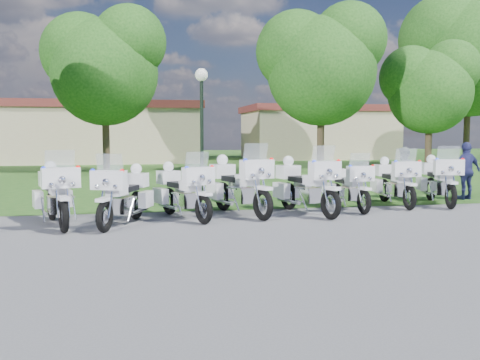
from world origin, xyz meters
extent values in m
plane|color=#5B5B61|center=(0.00, 0.00, 0.00)|extent=(100.00, 100.00, 0.00)
cube|color=#24561B|center=(0.00, 27.00, 0.00)|extent=(100.00, 48.00, 0.01)
torus|color=black|center=(-4.46, 0.54, 0.34)|extent=(0.32, 0.71, 0.70)
torus|color=black|center=(-4.94, 2.24, 0.34)|extent=(0.32, 0.71, 0.70)
cube|color=white|center=(-4.45, 0.52, 0.71)|extent=(0.31, 0.49, 0.07)
cube|color=white|center=(-4.52, 0.77, 1.10)|extent=(0.79, 0.45, 0.42)
cube|color=silver|center=(-4.54, 0.83, 1.46)|extent=(0.60, 0.28, 0.39)
sphere|color=red|center=(-4.18, 0.80, 1.29)|extent=(0.09, 0.09, 0.09)
sphere|color=#1426E5|center=(-4.83, 0.61, 1.29)|extent=(0.09, 0.09, 0.09)
cube|color=silver|center=(-4.71, 1.41, 0.47)|extent=(0.50, 0.66, 0.35)
cube|color=white|center=(-4.64, 1.17, 0.83)|extent=(0.47, 0.61, 0.23)
cube|color=black|center=(-4.79, 1.71, 0.81)|extent=(0.52, 0.72, 0.13)
cube|color=white|center=(-4.60, 2.18, 0.52)|extent=(0.33, 0.57, 0.38)
cube|color=white|center=(-5.20, 2.01, 0.52)|extent=(0.33, 0.57, 0.38)
cube|color=white|center=(-4.95, 2.27, 0.96)|extent=(0.60, 0.54, 0.33)
sphere|color=white|center=(-4.95, 2.27, 1.23)|extent=(0.27, 0.27, 0.27)
torus|color=black|center=(-3.65, 0.43, 0.33)|extent=(0.36, 0.67, 0.67)
torus|color=black|center=(-3.03, 2.00, 0.33)|extent=(0.36, 0.67, 0.67)
cube|color=white|center=(-3.66, 0.41, 0.68)|extent=(0.33, 0.47, 0.07)
cube|color=white|center=(-3.57, 0.64, 1.05)|extent=(0.75, 0.49, 0.40)
cube|color=silver|center=(-3.55, 0.70, 1.39)|extent=(0.56, 0.32, 0.37)
sphere|color=red|center=(-3.30, 0.47, 1.23)|extent=(0.09, 0.09, 0.09)
sphere|color=#1426E5|center=(-3.89, 0.70, 1.23)|extent=(0.09, 0.09, 0.09)
cube|color=silver|center=(-3.34, 1.23, 0.45)|extent=(0.52, 0.64, 0.34)
cube|color=white|center=(-3.42, 1.01, 0.80)|extent=(0.49, 0.60, 0.22)
cube|color=black|center=(-3.23, 1.51, 0.78)|extent=(0.54, 0.70, 0.12)
cube|color=white|center=(-2.81, 1.75, 0.50)|extent=(0.36, 0.55, 0.36)
cube|color=white|center=(-3.37, 1.97, 0.50)|extent=(0.36, 0.55, 0.36)
cube|color=white|center=(-3.02, 2.03, 0.92)|extent=(0.59, 0.55, 0.32)
sphere|color=white|center=(-3.02, 2.03, 1.17)|extent=(0.26, 0.26, 0.26)
torus|color=black|center=(-1.57, 1.05, 0.33)|extent=(0.38, 0.67, 0.67)
torus|color=black|center=(-2.24, 2.61, 0.33)|extent=(0.38, 0.67, 0.67)
cube|color=white|center=(-1.57, 1.03, 0.68)|extent=(0.34, 0.48, 0.07)
cube|color=white|center=(-1.66, 1.26, 1.05)|extent=(0.76, 0.50, 0.40)
cube|color=silver|center=(-1.69, 1.31, 1.40)|extent=(0.56, 0.33, 0.38)
sphere|color=red|center=(-1.35, 1.33, 1.24)|extent=(0.09, 0.09, 0.09)
sphere|color=#1426E5|center=(-1.93, 1.08, 1.24)|extent=(0.09, 0.09, 0.09)
cube|color=silver|center=(-1.91, 1.85, 0.45)|extent=(0.53, 0.65, 0.34)
cube|color=white|center=(-1.82, 1.62, 0.80)|extent=(0.50, 0.60, 0.22)
cube|color=black|center=(-2.03, 2.12, 0.78)|extent=(0.55, 0.70, 0.12)
cube|color=white|center=(-1.90, 2.59, 0.50)|extent=(0.37, 0.55, 0.36)
cube|color=white|center=(-2.45, 2.35, 0.50)|extent=(0.37, 0.55, 0.36)
cube|color=white|center=(-2.25, 2.64, 0.92)|extent=(0.60, 0.56, 0.32)
sphere|color=white|center=(-2.25, 2.64, 1.18)|extent=(0.26, 0.26, 0.26)
torus|color=black|center=(-0.18, 1.27, 0.37)|extent=(0.39, 0.75, 0.74)
torus|color=black|center=(-0.83, 3.05, 0.37)|extent=(0.39, 0.75, 0.74)
cube|color=white|center=(-0.18, 1.25, 0.76)|extent=(0.35, 0.53, 0.08)
cube|color=white|center=(-0.27, 1.51, 1.17)|extent=(0.84, 0.52, 0.44)
cube|color=silver|center=(-0.29, 1.57, 1.56)|extent=(0.63, 0.34, 0.42)
sphere|color=red|center=(0.09, 1.57, 1.38)|extent=(0.10, 0.10, 0.10)
sphere|color=#1426E5|center=(-0.58, 1.33, 1.38)|extent=(0.10, 0.10, 0.10)
cube|color=silver|center=(-0.51, 2.18, 0.50)|extent=(0.57, 0.71, 0.38)
cube|color=white|center=(-0.42, 1.93, 0.89)|extent=(0.53, 0.66, 0.24)
cube|color=black|center=(-0.63, 2.49, 0.87)|extent=(0.59, 0.78, 0.13)
cube|color=white|center=(-0.46, 3.00, 0.56)|extent=(0.39, 0.61, 0.40)
cube|color=white|center=(-1.09, 2.78, 0.56)|extent=(0.39, 0.61, 0.40)
cube|color=white|center=(-0.84, 3.08, 1.02)|extent=(0.65, 0.60, 0.36)
sphere|color=white|center=(-0.84, 3.08, 1.31)|extent=(0.29, 0.29, 0.29)
torus|color=black|center=(1.40, 1.13, 0.36)|extent=(0.33, 0.73, 0.72)
torus|color=black|center=(0.89, 2.89, 0.36)|extent=(0.33, 0.73, 0.72)
cube|color=white|center=(1.40, 1.11, 0.73)|extent=(0.32, 0.51, 0.08)
cube|color=white|center=(1.33, 1.37, 1.13)|extent=(0.82, 0.46, 0.43)
cube|color=silver|center=(1.31, 1.43, 1.51)|extent=(0.62, 0.29, 0.40)
sphere|color=red|center=(1.68, 1.40, 1.34)|extent=(0.10, 0.10, 0.10)
sphere|color=#1426E5|center=(1.01, 1.21, 1.34)|extent=(0.10, 0.10, 0.10)
cube|color=silver|center=(1.14, 2.03, 0.48)|extent=(0.52, 0.68, 0.37)
cube|color=white|center=(1.21, 1.78, 0.86)|extent=(0.49, 0.63, 0.24)
cube|color=black|center=(1.05, 2.34, 0.84)|extent=(0.54, 0.74, 0.13)
cube|color=white|center=(1.24, 2.82, 0.54)|extent=(0.34, 0.59, 0.39)
cube|color=white|center=(0.62, 2.65, 0.54)|extent=(0.34, 0.59, 0.39)
cube|color=white|center=(0.88, 2.92, 0.99)|extent=(0.62, 0.56, 0.34)
sphere|color=white|center=(0.88, 2.92, 1.27)|extent=(0.28, 0.28, 0.28)
torus|color=black|center=(2.49, 1.74, 0.31)|extent=(0.16, 0.64, 0.63)
torus|color=black|center=(2.39, 3.34, 0.31)|extent=(0.16, 0.64, 0.63)
cube|color=white|center=(2.49, 1.72, 0.64)|extent=(0.19, 0.43, 0.07)
cube|color=white|center=(2.47, 1.95, 0.99)|extent=(0.69, 0.27, 0.38)
cube|color=silver|center=(2.47, 2.01, 1.33)|extent=(0.54, 0.14, 0.36)
sphere|color=red|center=(2.78, 1.91, 1.17)|extent=(0.09, 0.09, 0.09)
sphere|color=#1426E5|center=(2.17, 1.88, 1.17)|extent=(0.09, 0.09, 0.09)
cube|color=silver|center=(2.44, 2.56, 0.43)|extent=(0.35, 0.55, 0.32)
cube|color=white|center=(2.45, 2.33, 0.76)|extent=(0.33, 0.51, 0.21)
cube|color=black|center=(2.42, 2.84, 0.74)|extent=(0.35, 0.60, 0.11)
cube|color=white|center=(2.69, 3.22, 0.47)|extent=(0.20, 0.50, 0.34)
cube|color=white|center=(2.12, 3.19, 0.47)|extent=(0.20, 0.50, 0.34)
cube|color=white|center=(2.39, 3.37, 0.87)|extent=(0.48, 0.40, 0.30)
sphere|color=white|center=(2.39, 3.37, 1.12)|extent=(0.25, 0.25, 0.25)
torus|color=black|center=(3.94, 2.18, 0.33)|extent=(0.18, 0.68, 0.67)
torus|color=black|center=(4.06, 3.89, 0.33)|extent=(0.18, 0.68, 0.67)
cube|color=white|center=(3.94, 2.16, 0.68)|extent=(0.21, 0.45, 0.07)
cube|color=white|center=(3.96, 2.41, 1.06)|extent=(0.74, 0.29, 0.40)
cube|color=silver|center=(3.96, 2.47, 1.41)|extent=(0.57, 0.16, 0.38)
sphere|color=red|center=(4.28, 2.33, 1.25)|extent=(0.09, 0.09, 0.09)
sphere|color=#1426E5|center=(3.63, 2.38, 1.25)|extent=(0.09, 0.09, 0.09)
cube|color=silver|center=(4.00, 3.06, 0.45)|extent=(0.38, 0.59, 0.34)
cube|color=white|center=(3.99, 2.81, 0.81)|extent=(0.36, 0.55, 0.22)
cube|color=black|center=(4.03, 3.36, 0.79)|extent=(0.39, 0.65, 0.12)
cube|color=white|center=(4.36, 3.72, 0.50)|extent=(0.22, 0.54, 0.36)
cube|color=white|center=(3.75, 3.76, 0.50)|extent=(0.22, 0.54, 0.36)
cube|color=white|center=(4.07, 3.92, 0.93)|extent=(0.51, 0.44, 0.32)
sphere|color=white|center=(4.07, 3.92, 1.19)|extent=(0.26, 0.26, 0.26)
torus|color=black|center=(5.11, 2.16, 0.34)|extent=(0.30, 0.71, 0.70)
torus|color=black|center=(5.54, 3.89, 0.34)|extent=(0.30, 0.71, 0.70)
cube|color=white|center=(5.11, 2.14, 0.71)|extent=(0.29, 0.49, 0.07)
cube|color=white|center=(5.17, 2.40, 1.10)|extent=(0.79, 0.42, 0.42)
cube|color=silver|center=(5.19, 2.46, 1.46)|extent=(0.60, 0.26, 0.39)
sphere|color=red|center=(5.48, 2.26, 1.29)|extent=(0.09, 0.09, 0.09)
sphere|color=#1426E5|center=(4.83, 2.42, 1.29)|extent=(0.09, 0.09, 0.09)
cube|color=silver|center=(5.33, 3.05, 0.47)|extent=(0.48, 0.65, 0.35)
cube|color=white|center=(5.27, 2.80, 0.83)|extent=(0.45, 0.61, 0.23)
cube|color=black|center=(5.40, 3.35, 0.81)|extent=(0.50, 0.71, 0.13)
cube|color=white|center=(5.80, 3.66, 0.52)|extent=(0.31, 0.57, 0.38)
cube|color=white|center=(5.19, 3.81, 0.52)|extent=(0.31, 0.57, 0.38)
cube|color=white|center=(5.54, 3.92, 0.96)|extent=(0.59, 0.52, 0.33)
sphere|color=white|center=(5.54, 3.92, 1.23)|extent=(0.27, 0.27, 0.27)
cylinder|color=black|center=(-0.81, 7.84, 1.91)|extent=(0.12, 0.12, 3.82)
sphere|color=white|center=(-0.81, 7.84, 3.98)|extent=(0.44, 0.44, 0.44)
cylinder|color=#38281C|center=(-4.59, 17.79, 1.86)|extent=(0.36, 0.36, 3.72)
sphere|color=#174914|center=(-4.59, 17.79, 5.07)|extent=(5.41, 5.41, 5.41)
sphere|color=#174914|center=(-5.77, 18.21, 6.08)|extent=(4.05, 4.05, 4.05)
sphere|color=#174914|center=(-3.33, 17.45, 6.59)|extent=(3.72, 3.72, 3.72)
cylinder|color=#38281C|center=(6.00, 15.00, 1.85)|extent=(0.36, 0.36, 3.70)
sphere|color=#174914|center=(6.00, 15.00, 5.04)|extent=(5.38, 5.38, 5.38)
sphere|color=#174914|center=(4.82, 15.42, 6.05)|extent=(4.03, 4.03, 4.03)
sphere|color=#174914|center=(7.26, 14.67, 6.55)|extent=(3.70, 3.70, 3.70)
cylinder|color=#38281C|center=(12.56, 16.15, 1.54)|extent=(0.36, 0.36, 3.07)
sphere|color=#174914|center=(12.56, 16.15, 4.19)|extent=(4.47, 4.47, 4.47)
sphere|color=#174914|center=(11.58, 16.50, 5.03)|extent=(3.35, 3.35, 3.35)
sphere|color=#174914|center=(13.60, 15.87, 5.44)|extent=(3.07, 3.07, 3.07)
cylinder|color=#38281C|center=(16.26, 18.29, 2.31)|extent=(0.36, 0.36, 4.63)
sphere|color=#174914|center=(16.26, 18.29, 6.31)|extent=(6.73, 6.73, 6.73)
sphere|color=#174914|center=(14.78, 18.81, 7.57)|extent=(5.05, 5.05, 5.05)
cube|color=tan|center=(-6.00, 28.00, 1.80)|extent=(14.00, 8.00, 3.60)
cube|color=maroon|center=(-6.00, 28.00, 3.85)|extent=(14.56, 8.32, 0.50)
cube|color=tan|center=(11.00, 30.00, 1.80)|extent=(11.00, 7.00, 3.60)
cube|color=maroon|center=(11.00, 30.00, 3.85)|extent=(11.44, 7.28, 0.50)
imported|color=gray|center=(5.07, 4.70, 0.78)|extent=(0.96, 0.94, 1.57)
imported|color=navy|center=(6.72, 3.93, 0.86)|extent=(1.08, 0.62, 1.72)
camera|label=1|loc=(-2.96, -10.53, 2.00)|focal=40.00mm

